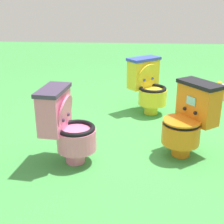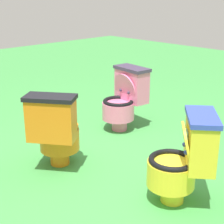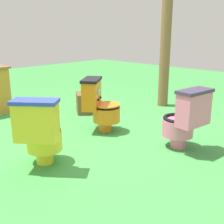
# 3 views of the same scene
# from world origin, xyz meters

# --- Properties ---
(ground) EXTENTS (14.00, 14.00, 0.00)m
(ground) POSITION_xyz_m (0.00, 0.00, 0.00)
(ground) COLOR #429947
(toilet_pink) EXTENTS (0.45, 0.53, 0.73)m
(toilet_pink) POSITION_xyz_m (0.61, -1.06, 0.37)
(toilet_pink) COLOR pink
(toilet_pink) RESTS_ON ground
(toilet_yellow) EXTENTS (0.64, 0.62, 0.73)m
(toilet_yellow) POSITION_xyz_m (-0.79, -0.27, 0.37)
(toilet_yellow) COLOR yellow
(toilet_yellow) RESTS_ON ground
(toilet_orange) EXTENTS (0.62, 0.63, 0.73)m
(toilet_orange) POSITION_xyz_m (0.36, 0.09, 0.37)
(toilet_orange) COLOR orange
(toilet_orange) RESTS_ON ground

